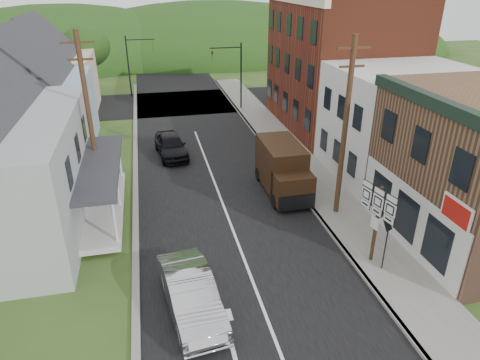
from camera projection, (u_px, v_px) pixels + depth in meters
ground at (247, 268)px, 18.25m from camera, size 120.00×120.00×0.00m
road at (211, 173)px, 27.05m from camera, size 9.00×90.00×0.02m
cross_road at (184, 102)px, 42.02m from camera, size 60.00×9.00×0.02m
sidewalk_right at (310, 176)px, 26.42m from camera, size 2.80×55.00×0.15m
curb_right at (289, 178)px, 26.15m from camera, size 0.20×55.00×0.15m
curb_left at (136, 193)px, 24.36m from camera, size 0.30×55.00×0.12m
storefront_white at (402, 123)px, 25.66m from camera, size 8.00×7.00×6.50m
storefront_red at (338, 65)px, 33.27m from camera, size 8.00×12.00×10.00m
house_blue at (36, 97)px, 29.47m from camera, size 7.14×8.16×7.28m
house_cream at (51, 72)px, 37.29m from camera, size 7.14×8.16×7.28m
utility_pole_right at (345, 129)px, 20.42m from camera, size 1.60×0.26×9.00m
utility_pole_left at (89, 118)px, 22.01m from camera, size 1.60×0.26×9.00m
traffic_signal_right at (233, 69)px, 38.16m from camera, size 2.87×0.20×6.00m
traffic_signal_left at (135, 59)px, 42.64m from camera, size 2.87×0.20×6.00m
tree_left_d at (85, 47)px, 42.55m from camera, size 4.80×4.80×6.94m
forested_ridge at (166, 56)px, 66.67m from camera, size 90.00×30.00×16.00m
silver_sedan at (191, 295)px, 15.56m from camera, size 2.26×4.95×1.57m
dark_sedan at (171, 145)px, 29.25m from camera, size 2.32×4.72×1.55m
delivery_van at (283, 169)px, 24.05m from camera, size 2.14×5.07×2.82m
route_sign_cluster at (377, 214)px, 17.54m from camera, size 0.48×1.99×3.53m
warning_sign at (387, 236)px, 17.31m from camera, size 0.10×0.69×2.48m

